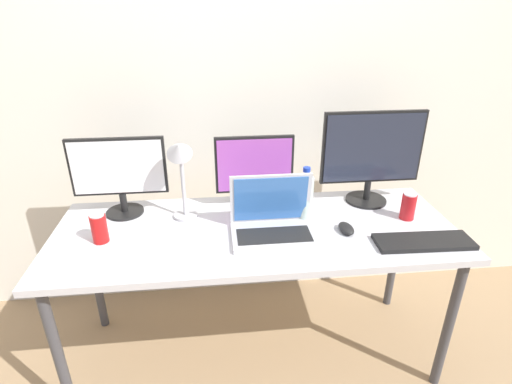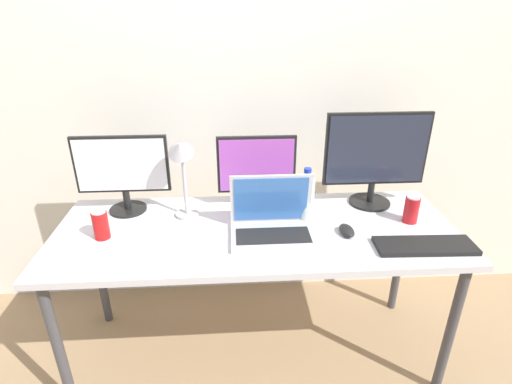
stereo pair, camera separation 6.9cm
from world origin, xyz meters
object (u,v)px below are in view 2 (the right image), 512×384
Objects in this scene: monitor_left at (122,170)px; water_bottle at (306,198)px; monitor_center at (257,172)px; laptop_silver at (272,221)px; soda_can_by_laptop at (411,209)px; soda_can_near_keyboard at (101,225)px; desk_lamp at (182,164)px; monitor_right at (376,156)px; keyboard_main at (425,246)px; mouse_by_keyboard at (347,230)px; work_desk at (256,240)px.

monitor_left is 1.64× the size of water_bottle.
laptop_silver is (0.05, -0.27, -0.12)m from monitor_center.
monitor_left is at bearing 171.61° from soda_can_by_laptop.
soda_can_near_keyboard is 0.43m from desk_lamp.
monitor_right reaches higher than monitor_center.
monitor_left is at bearing 164.26° from keyboard_main.
desk_lamp reaches higher than monitor_left.
mouse_by_keyboard is 0.34m from soda_can_by_laptop.
monitor_left is 1.37m from keyboard_main.
work_desk is 0.72m from soda_can_by_laptop.
work_desk is 16.87× the size of mouse_by_keyboard.
monitor_right reaches higher than desk_lamp.
keyboard_main is (0.68, -0.20, 0.07)m from work_desk.
laptop_silver is 0.87× the size of desk_lamp.
work_desk is 14.20× the size of soda_can_by_laptop.
mouse_by_keyboard is at bearing -15.87° from monitor_left.
mouse_by_keyboard reaches higher than work_desk.
laptop_silver is at bearing -174.41° from soda_can_by_laptop.
mouse_by_keyboard is at bearing -4.74° from laptop_silver.
monitor_center is 3.55× the size of mouse_by_keyboard.
monitor_center is at bearing 140.59° from water_bottle.
laptop_silver is 0.64m from keyboard_main.
soda_can_near_keyboard is (-0.68, -0.26, -0.12)m from monitor_center.
desk_lamp reaches higher than laptop_silver.
soda_can_by_laptop is 0.31× the size of desk_lamp.
water_bottle reaches higher than laptop_silver.
work_desk is at bearing 164.47° from mouse_by_keyboard.
keyboard_main is at bearing -17.73° from monitor_left.
soda_can_by_laptop is at bearing 5.59° from laptop_silver.
mouse_by_keyboard is at bearing 158.19° from keyboard_main.
laptop_silver is at bearing -20.66° from desk_lamp.
laptop_silver is 3.37× the size of mouse_by_keyboard.
monitor_center is at bearing 178.53° from monitor_right.
monitor_left is 1.05× the size of desk_lamp.
monitor_left reaches higher than work_desk.
laptop_silver reaches higher than work_desk.
soda_can_by_laptop is at bearing -16.85° from monitor_center.
monitor_center reaches higher than soda_can_by_laptop.
water_bottle is 2.09× the size of soda_can_near_keyboard.
laptop_silver is at bearing -79.77° from monitor_center.
desk_lamp is at bearing -172.85° from monitor_right.
laptop_silver is 0.20m from water_bottle.
work_desk is at bearing 145.32° from laptop_silver.
monitor_right reaches higher than soda_can_near_keyboard.
monitor_right is (0.59, 0.21, 0.32)m from work_desk.
soda_can_near_keyboard is at bearing -174.37° from water_bottle.
monitor_right is at bearing 7.15° from desk_lamp.
work_desk is 0.72m from keyboard_main.
desk_lamp reaches higher than work_desk.
keyboard_main is 0.99× the size of desk_lamp.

